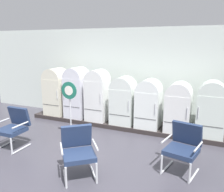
{
  "coord_description": "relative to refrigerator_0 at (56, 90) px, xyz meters",
  "views": [
    {
      "loc": [
        2.39,
        -3.4,
        2.5
      ],
      "look_at": [
        -0.29,
        2.75,
        0.97
      ],
      "focal_mm": 37.43,
      "sensor_mm": 36.0,
      "label": 1
    }
  ],
  "objects": [
    {
      "name": "refrigerator_3",
      "position": [
        2.43,
        -0.01,
        -0.08
      ],
      "size": [
        0.68,
        0.64,
        1.42
      ],
      "color": "silver",
      "rests_on": "display_plinth"
    },
    {
      "name": "armchair_center",
      "position": [
        2.58,
        -2.82,
        -0.42
      ],
      "size": [
        0.88,
        0.89,
        0.96
      ],
      "color": "silver",
      "rests_on": "ground"
    },
    {
      "name": "armchair_right",
      "position": [
        4.39,
        -1.85,
        -0.42
      ],
      "size": [
        0.75,
        0.78,
        0.96
      ],
      "color": "silver",
      "rests_on": "ground"
    },
    {
      "name": "refrigerator_4",
      "position": [
        3.19,
        0.01,
        -0.1
      ],
      "size": [
        0.66,
        0.68,
        1.39
      ],
      "color": "white",
      "rests_on": "display_plinth"
    },
    {
      "name": "refrigerator_2",
      "position": [
        1.57,
        -0.01,
        0.02
      ],
      "size": [
        0.64,
        0.64,
        1.59
      ],
      "color": "white",
      "rests_on": "display_plinth"
    },
    {
      "name": "ground",
      "position": [
        2.42,
        -2.91,
        -0.98
      ],
      "size": [
        12.0,
        10.0,
        0.05
      ],
      "primitive_type": "cube",
      "color": "#3F3D47"
    },
    {
      "name": "display_plinth",
      "position": [
        2.42,
        0.12,
        -0.89
      ],
      "size": [
        6.22,
        0.95,
        0.12
      ],
      "primitive_type": "cube",
      "color": "#2E2727",
      "rests_on": "ground"
    },
    {
      "name": "refrigerator_6",
      "position": [
        4.84,
        -0.02,
        -0.07
      ],
      "size": [
        0.68,
        0.63,
        1.45
      ],
      "color": "silver",
      "rests_on": "display_plinth"
    },
    {
      "name": "sign_stand",
      "position": [
        1.43,
        -1.34,
        -0.2
      ],
      "size": [
        0.45,
        0.32,
        1.53
      ],
      "color": "#2D2D30",
      "rests_on": "ground"
    },
    {
      "name": "refrigerator_0",
      "position": [
        0.0,
        0.0,
        0.0
      ],
      "size": [
        0.69,
        0.67,
        1.57
      ],
      "color": "silver",
      "rests_on": "display_plinth"
    },
    {
      "name": "refrigerator_5",
      "position": [
        4.02,
        0.01,
        -0.12
      ],
      "size": [
        0.66,
        0.69,
        1.36
      ],
      "color": "white",
      "rests_on": "display_plinth"
    },
    {
      "name": "armchair_left",
      "position": [
        0.47,
        -2.34,
        -0.42
      ],
      "size": [
        0.66,
        0.67,
        0.96
      ],
      "color": "silver",
      "rests_on": "ground"
    },
    {
      "name": "back_wall",
      "position": [
        2.42,
        0.75,
        0.55
      ],
      "size": [
        11.76,
        0.12,
        2.97
      ],
      "color": "silver",
      "rests_on": "ground"
    },
    {
      "name": "refrigerator_1",
      "position": [
        0.8,
        0.03,
        0.04
      ],
      "size": [
        0.65,
        0.72,
        1.62
      ],
      "color": "white",
      "rests_on": "display_plinth"
    }
  ]
}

